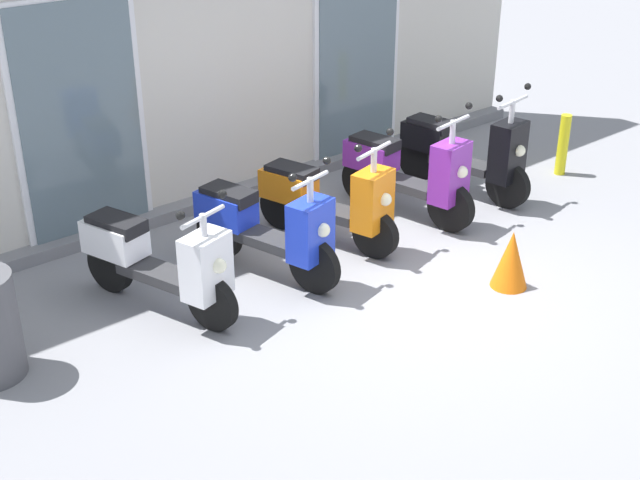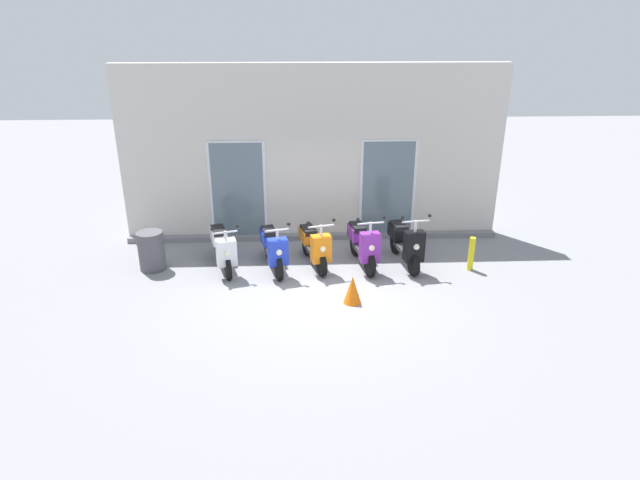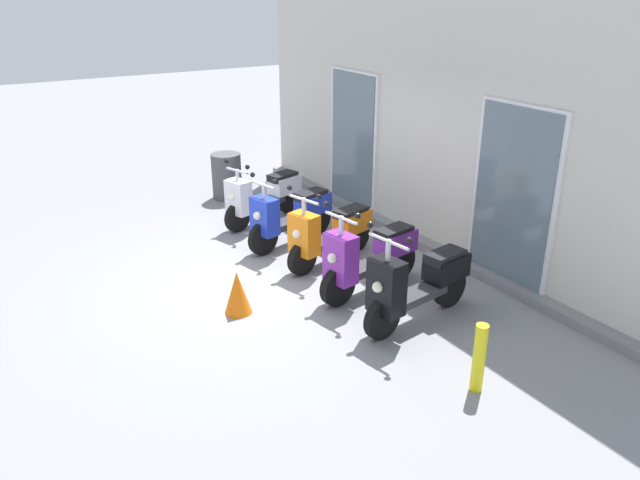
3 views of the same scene
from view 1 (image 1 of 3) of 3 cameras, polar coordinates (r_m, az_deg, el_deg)
name	(u,v)px [view 1 (image 1 of 3)]	position (r m, az deg, el deg)	size (l,w,h in m)	color
ground_plane	(409,281)	(7.54, 5.96, -2.72)	(40.00, 40.00, 0.00)	gray
storefront_facade	(222,14)	(8.87, -6.58, 14.76)	(8.54, 0.50, 3.92)	beige
scooter_white	(157,259)	(6.99, -10.81, -1.26)	(0.76, 1.55, 1.10)	black
scooter_blue	(265,226)	(7.42, -3.69, 0.92)	(0.68, 1.55, 1.15)	black
scooter_orange	(328,199)	(8.00, 0.53, 2.74)	(0.73, 1.52, 1.17)	black
scooter_purple	(408,172)	(8.58, 5.92, 4.51)	(0.64, 1.57, 1.24)	black
scooter_black	(466,151)	(9.21, 9.70, 5.86)	(0.63, 1.61, 1.26)	black
traffic_cone	(511,259)	(7.48, 12.64, -1.26)	(0.32, 0.32, 0.52)	orange
curb_bollard	(563,145)	(10.05, 15.92, 6.14)	(0.12, 0.12, 0.70)	yellow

